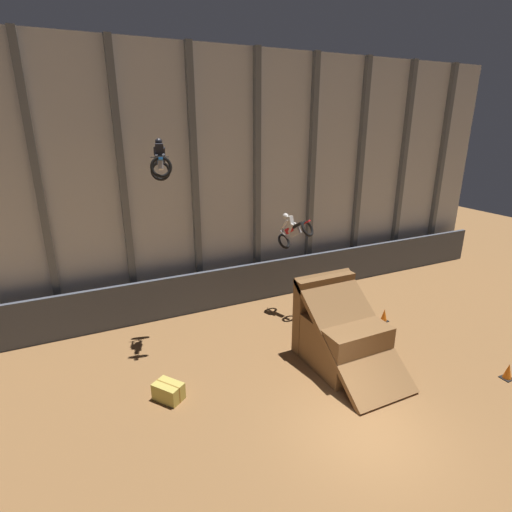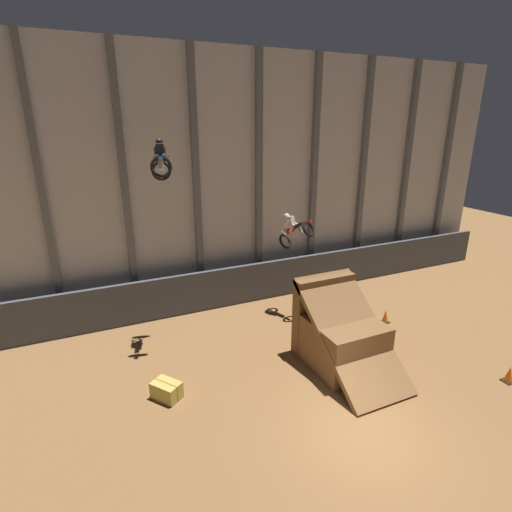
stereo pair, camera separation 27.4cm
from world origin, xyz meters
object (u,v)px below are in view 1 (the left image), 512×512
traffic_cone_near_ramp (508,372)px  traffic_cone_arena_edge (384,315)px  rider_bike_right_air (293,230)px  rider_bike_left_air (160,162)px  dirt_ramp (338,333)px  hay_bale_trackside (168,391)px

traffic_cone_near_ramp → traffic_cone_arena_edge: 5.13m
rider_bike_right_air → traffic_cone_arena_edge: 5.50m
rider_bike_left_air → rider_bike_right_air: (5.60, 0.05, -3.15)m
traffic_cone_arena_edge → rider_bike_right_air: bearing=139.7°
rider_bike_left_air → rider_bike_right_air: bearing=11.7°
dirt_ramp → traffic_cone_near_ramp: dirt_ramp is taller
dirt_ramp → traffic_cone_arena_edge: size_ratio=7.13×
rider_bike_left_air → hay_bale_trackside: 7.78m
rider_bike_left_air → hay_bale_trackside: rider_bike_left_air is taller
hay_bale_trackside → traffic_cone_arena_edge: bearing=6.2°
dirt_ramp → traffic_cone_arena_edge: dirt_ramp is taller
dirt_ramp → rider_bike_left_air: rider_bike_left_air is taller
rider_bike_right_air → hay_bale_trackside: rider_bike_right_air is taller
traffic_cone_near_ramp → traffic_cone_arena_edge: same height
dirt_ramp → rider_bike_right_air: bearing=83.1°
traffic_cone_near_ramp → hay_bale_trackside: size_ratio=0.54×
rider_bike_right_air → traffic_cone_near_ramp: rider_bike_right_air is taller
rider_bike_right_air → traffic_cone_arena_edge: (3.17, -2.70, -3.59)m
traffic_cone_arena_edge → hay_bale_trackside: bearing=-173.8°
rider_bike_right_air → rider_bike_left_air: bearing=153.4°
dirt_ramp → rider_bike_left_air: size_ratio=2.33×
rider_bike_left_air → traffic_cone_arena_edge: bearing=-5.6°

